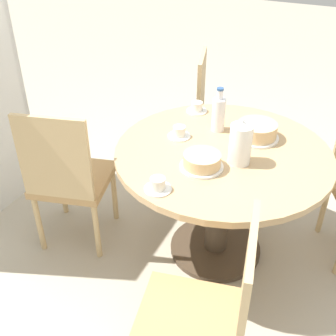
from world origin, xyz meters
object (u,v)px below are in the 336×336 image
object	(u,v)px
chair_d	(68,177)
cup_c	(158,185)
coffee_pot	(240,143)
water_bottle	(219,113)
chair_c	(218,116)
cup_a	(179,133)
chair_a	(207,316)
cup_b	(197,108)
cake_second	(202,161)
cake_main	(257,131)

from	to	relation	value
chair_d	cup_c	size ratio (longest dim) A/B	7.31
coffee_pot	water_bottle	world-z (taller)	water_bottle
coffee_pot	cup_c	distance (m)	0.47
chair_c	cup_a	xyz separation A→B (m)	(-0.78, -0.03, 0.25)
cup_a	cup_c	bearing A→B (deg)	-167.26
chair_a	cup_b	size ratio (longest dim) A/B	7.31
chair_c	cake_second	bearing A→B (deg)	178.33
chair_d	chair_a	bearing A→B (deg)	137.77
chair_c	coffee_pot	xyz separation A→B (m)	(-0.89, -0.41, 0.34)
water_bottle	cup_c	distance (m)	0.66
cup_b	cup_a	bearing A→B (deg)	-175.08
water_bottle	cup_c	size ratio (longest dim) A/B	2.01
chair_c	chair_d	size ratio (longest dim) A/B	1.00
chair_a	cup_c	distance (m)	0.61
chair_c	chair_d	distance (m)	1.22
cup_b	cake_second	bearing A→B (deg)	-156.01
coffee_pot	chair_d	bearing A→B (deg)	102.90
coffee_pot	cake_main	bearing A→B (deg)	-2.99
chair_c	chair_d	bearing A→B (deg)	138.86
coffee_pot	chair_c	bearing A→B (deg)	24.73
chair_a	cake_second	world-z (taller)	chair_a
chair_c	cake_second	size ratio (longest dim) A/B	4.29
chair_c	chair_d	world-z (taller)	same
water_bottle	cake_main	distance (m)	0.23
water_bottle	cup_b	world-z (taller)	water_bottle
cup_c	cup_b	bearing A→B (deg)	9.62
cake_main	cup_b	size ratio (longest dim) A/B	1.94
cake_main	cake_second	bearing A→B (deg)	157.65
cup_b	coffee_pot	bearing A→B (deg)	-137.83
cup_a	water_bottle	bearing A→B (deg)	-45.46
chair_c	cup_a	world-z (taller)	chair_c
coffee_pot	chair_a	bearing A→B (deg)	-170.27
cup_b	water_bottle	bearing A→B (deg)	-131.21
coffee_pot	cake_second	bearing A→B (deg)	129.40
water_bottle	cake_second	distance (m)	0.41
chair_d	cup_c	bearing A→B (deg)	150.96
water_bottle	cake_second	size ratio (longest dim) A/B	1.18
cake_second	chair_a	bearing A→B (deg)	-156.18
coffee_pot	cup_c	bearing A→B (deg)	145.16
coffee_pot	cup_c	size ratio (longest dim) A/B	1.91
water_bottle	cup_b	distance (m)	0.27
chair_a	water_bottle	bearing A→B (deg)	-173.12
water_bottle	cup_c	bearing A→B (deg)	175.21
cup_a	cup_c	world-z (taller)	same
chair_c	coffee_pot	distance (m)	1.04
chair_c	cake_main	distance (m)	0.79
chair_d	cake_main	bearing A→B (deg)	-167.15
cake_main	cake_second	world-z (taller)	cake_main
cake_second	cup_a	world-z (taller)	cake_second
chair_a	chair_d	xyz separation A→B (m)	(0.55, 1.06, 0.00)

